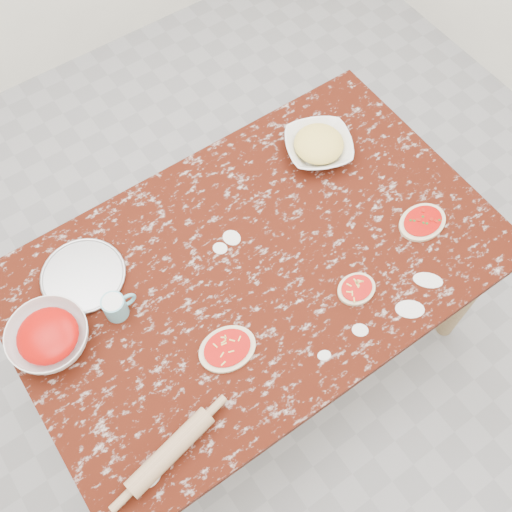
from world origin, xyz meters
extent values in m
plane|color=gray|center=(0.00, 0.00, 0.00)|extent=(4.00, 4.00, 0.00)
cube|color=#340E06|center=(0.00, 0.00, 0.73)|extent=(1.60, 1.00, 0.04)
cube|color=tan|center=(0.00, 0.00, 0.67)|extent=(1.50, 0.90, 0.08)
cylinder|color=tan|center=(0.72, -0.42, 0.35)|extent=(0.07, 0.07, 0.71)
cylinder|color=tan|center=(-0.72, 0.42, 0.35)|extent=(0.07, 0.07, 0.71)
cylinder|color=tan|center=(0.72, 0.42, 0.35)|extent=(0.07, 0.07, 0.71)
cylinder|color=#B2B2B7|center=(-0.49, 0.28, 0.76)|extent=(0.28, 0.28, 0.01)
imported|color=white|center=(-0.67, 0.13, 0.79)|extent=(0.27, 0.27, 0.08)
imported|color=white|center=(0.45, 0.25, 0.78)|extent=(0.32, 0.32, 0.06)
cylinder|color=#65B2C1|center=(-0.46, 0.10, 0.79)|extent=(0.07, 0.07, 0.09)
torus|color=#65B2C1|center=(-0.42, 0.10, 0.79)|extent=(0.06, 0.01, 0.06)
cylinder|color=silver|center=(-0.46, 0.10, 0.82)|extent=(0.06, 0.06, 0.01)
ellipsoid|color=beige|center=(-0.24, -0.20, 0.76)|extent=(0.20, 0.16, 0.01)
ellipsoid|color=red|center=(-0.24, -0.20, 0.76)|extent=(0.16, 0.13, 0.00)
ellipsoid|color=beige|center=(0.21, -0.26, 0.76)|extent=(0.13, 0.11, 0.01)
ellipsoid|color=red|center=(0.21, -0.26, 0.76)|extent=(0.11, 0.09, 0.00)
ellipsoid|color=beige|center=(0.55, -0.20, 0.76)|extent=(0.18, 0.14, 0.01)
ellipsoid|color=red|center=(0.55, -0.20, 0.76)|extent=(0.14, 0.11, 0.00)
cylinder|color=tan|center=(-0.54, -0.36, 0.78)|extent=(0.29, 0.11, 0.06)
camera|label=1|loc=(-0.53, -0.76, 2.52)|focal=42.58mm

